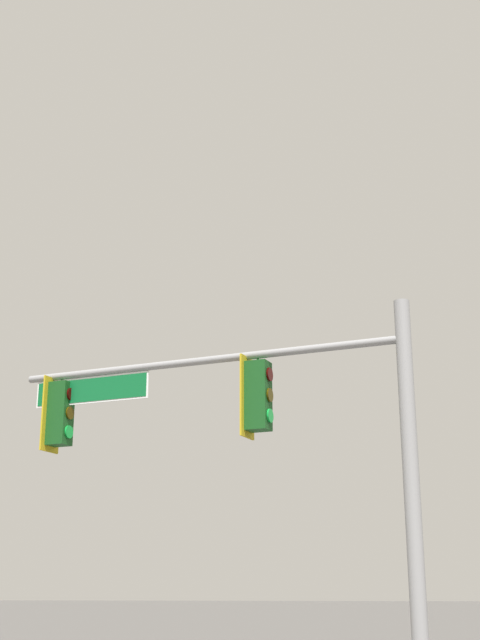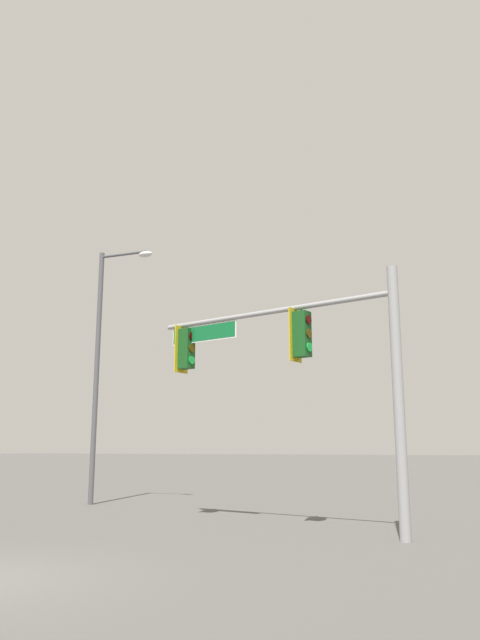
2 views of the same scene
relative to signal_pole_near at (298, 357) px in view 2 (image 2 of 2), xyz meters
The scene contains 2 objects.
signal_pole_near is the anchor object (origin of this frame).
street_lamp 9.61m from the signal_pole_near, 22.75° to the right, with size 2.19×0.39×8.95m.
Camera 2 is at (-7.90, 6.60, 1.85)m, focal length 35.00 mm.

